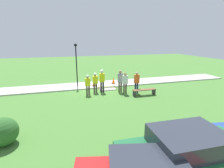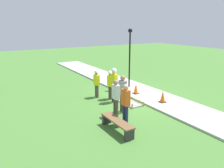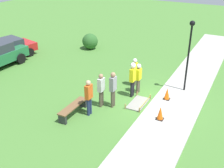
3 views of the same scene
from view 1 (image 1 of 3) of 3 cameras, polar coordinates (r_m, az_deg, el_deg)
name	(u,v)px [view 1 (image 1 of 3)]	position (r m, az deg, el deg)	size (l,w,h in m)	color
ground_plane	(100,88)	(15.91, -3.78, -1.45)	(60.00, 60.00, 0.00)	#477A33
sidewalk	(98,85)	(17.05, -4.69, -0.19)	(28.00, 2.45, 0.10)	#ADAAA3
wet_concrete_patch	(108,89)	(15.50, -1.44, -1.73)	(1.54, 0.81, 0.27)	gray
traffic_cone_near_patch	(113,80)	(17.05, 0.49, 1.15)	(0.34, 0.34, 0.65)	black
traffic_cone_far_patch	(94,83)	(16.31, -5.91, 0.41)	(0.34, 0.34, 0.63)	black
park_bench	(144,91)	(14.11, 10.50, -2.28)	(1.89, 0.44, 0.50)	#2D2D33
worker_supervisor	(95,81)	(14.51, -5.51, 0.99)	(0.40, 0.24, 1.69)	brown
worker_assistant	(88,83)	(13.90, -7.92, 0.24)	(0.40, 0.24, 1.67)	brown
worker_trainee	(102,79)	(14.48, -3.27, 1.77)	(0.40, 0.28, 1.94)	black
bystander_in_orange_shirt	(137,81)	(14.35, 8.05, 0.91)	(0.40, 0.24, 1.80)	navy
bystander_in_gray_shirt	(125,82)	(14.11, 4.30, 0.68)	(0.40, 0.23, 1.77)	brown
bystander_in_white_shirt	(120,80)	(14.50, 2.69, 1.37)	(0.40, 0.25, 1.87)	brown
lamppost_near	(76,59)	(16.26, -11.61, 8.13)	(0.28, 0.28, 3.87)	black
parked_car_green	(187,153)	(6.50, 23.23, -20.05)	(4.50, 2.30, 1.61)	#236B3D
shrub_rounded_near	(3,132)	(8.89, -32.00, -13.05)	(1.22, 1.22, 1.22)	#2D6028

